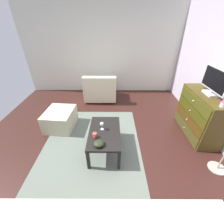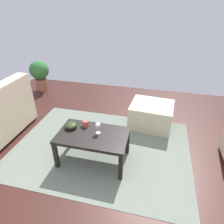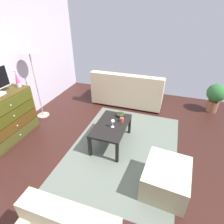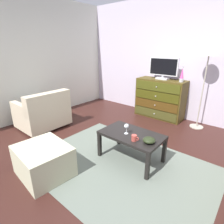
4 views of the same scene
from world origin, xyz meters
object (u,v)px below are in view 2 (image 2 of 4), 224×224
object	(u,v)px
coffee_table	(93,138)
bowl_decorative	(71,125)
potted_plant	(40,73)
mug	(86,124)
wine_glass	(98,126)
ottoman	(151,115)

from	to	relation	value
coffee_table	bowl_decorative	world-z (taller)	bowl_decorative
coffee_table	potted_plant	xyz separation A→B (m)	(1.99, -2.00, 0.05)
coffee_table	mug	xyz separation A→B (m)	(0.15, -0.15, 0.10)
mug	bowl_decorative	world-z (taller)	mug
coffee_table	mug	bearing A→B (deg)	-45.93
wine_glass	ottoman	xyz separation A→B (m)	(-0.64, -1.01, -0.35)
mug	bowl_decorative	xyz separation A→B (m)	(0.18, 0.09, -0.00)
bowl_decorative	wine_glass	bearing A→B (deg)	176.80
wine_glass	coffee_table	bearing A→B (deg)	36.40
coffee_table	wine_glass	xyz separation A→B (m)	(-0.06, -0.05, 0.17)
ottoman	potted_plant	world-z (taller)	potted_plant
wine_glass	bowl_decorative	xyz separation A→B (m)	(0.40, -0.02, -0.08)
mug	ottoman	xyz separation A→B (m)	(-0.85, -0.90, -0.27)
wine_glass	potted_plant	bearing A→B (deg)	-43.52
bowl_decorative	potted_plant	world-z (taller)	potted_plant
bowl_decorative	ottoman	size ratio (longest dim) A/B	0.24
potted_plant	bowl_decorative	bearing A→B (deg)	130.70
mug	wine_glass	bearing A→B (deg)	153.05
coffee_table	bowl_decorative	distance (m)	0.35
bowl_decorative	ottoman	distance (m)	1.46
ottoman	potted_plant	distance (m)	2.86
ottoman	potted_plant	xyz separation A→B (m)	(2.70, -0.94, 0.23)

